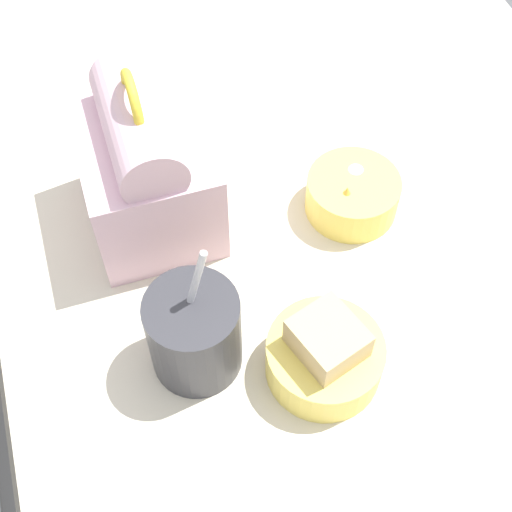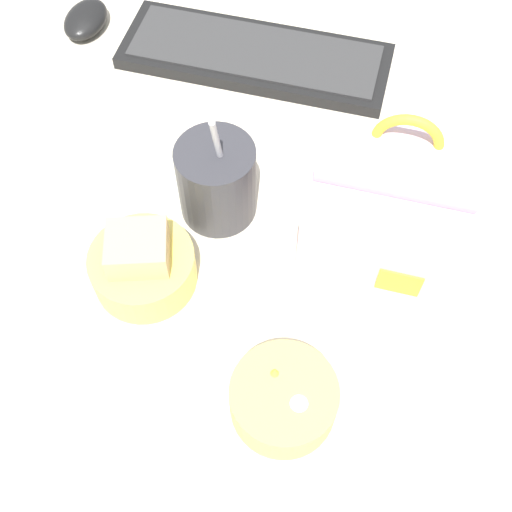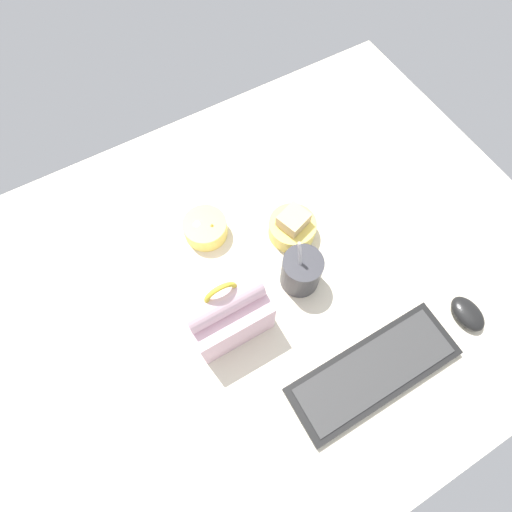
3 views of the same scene
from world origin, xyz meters
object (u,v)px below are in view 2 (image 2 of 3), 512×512
at_px(keyboard, 255,56).
at_px(bento_bowl_snacks, 283,398).
at_px(lunch_bag, 389,201).
at_px(soup_cup, 217,180).
at_px(bento_bowl_sandwich, 143,265).
at_px(computer_mouse, 86,19).

bearing_deg(keyboard, bento_bowl_snacks, -71.99).
distance_m(lunch_bag, soup_cup, 0.20).
distance_m(lunch_bag, bento_bowl_sandwich, 0.28).
height_order(bento_bowl_sandwich, computer_mouse, bento_bowl_sandwich).
height_order(lunch_bag, soup_cup, lunch_bag).
height_order(soup_cup, computer_mouse, soup_cup).
xyz_separation_m(lunch_bag, computer_mouse, (-0.48, 0.27, -0.07)).
xyz_separation_m(lunch_bag, soup_cup, (-0.20, 0.00, -0.03)).
distance_m(bento_bowl_sandwich, bento_bowl_snacks, 0.21).
height_order(keyboard, computer_mouse, computer_mouse).
distance_m(soup_cup, bento_bowl_sandwich, 0.13).
bearing_deg(computer_mouse, lunch_bag, -29.02).
xyz_separation_m(keyboard, bento_bowl_sandwich, (-0.03, -0.38, 0.02)).
distance_m(soup_cup, computer_mouse, 0.39).
height_order(lunch_bag, computer_mouse, lunch_bag).
bearing_deg(computer_mouse, bento_bowl_snacks, -49.52).
bearing_deg(keyboard, bento_bowl_sandwich, -94.37).
bearing_deg(soup_cup, computer_mouse, 136.86).
height_order(lunch_bag, bento_bowl_snacks, lunch_bag).
bearing_deg(lunch_bag, bento_bowl_sandwich, -154.69).
xyz_separation_m(bento_bowl_sandwich, bento_bowl_snacks, (0.19, -0.11, -0.01)).
distance_m(soup_cup, bento_bowl_snacks, 0.26).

